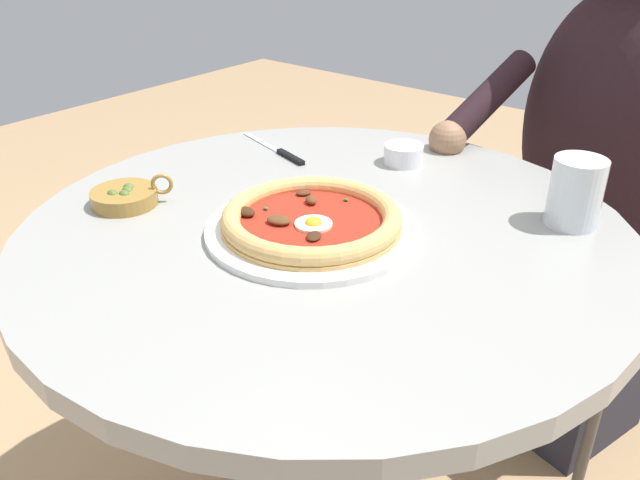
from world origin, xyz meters
TOP-DOWN VIEW (x-y plane):
  - dining_table at (0.00, 0.00)m, footprint 0.89×0.89m
  - pizza_on_plate at (0.00, -0.03)m, footprint 0.30×0.30m
  - water_glass at (0.27, 0.23)m, footprint 0.07×0.07m
  - steak_knife at (-0.24, 0.18)m, footprint 0.20×0.07m
  - ramekin_capers at (-0.04, 0.28)m, footprint 0.07×0.07m
  - olive_pan at (-0.28, -0.14)m, footprint 0.11×0.11m
  - diner_person at (0.18, 0.65)m, footprint 0.44×0.48m
  - cafe_chair_diner at (0.22, 0.79)m, footprint 0.54×0.54m

SIDE VIEW (x-z plane):
  - cafe_chair_diner at x=0.22m, z-range 0.09..0.95m
  - diner_person at x=0.18m, z-range -0.07..1.11m
  - dining_table at x=0.00m, z-range 0.18..0.89m
  - steak_knife at x=-0.24m, z-range 0.71..0.72m
  - olive_pan at x=-0.28m, z-range 0.70..0.75m
  - pizza_on_plate at x=0.00m, z-range 0.71..0.75m
  - ramekin_capers at x=-0.04m, z-range 0.71..0.75m
  - water_glass at x=0.27m, z-range 0.70..0.80m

